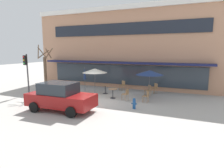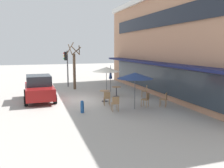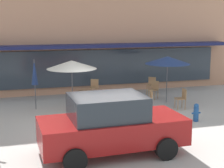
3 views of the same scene
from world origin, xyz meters
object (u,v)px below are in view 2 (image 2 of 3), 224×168
Objects in this scene: cafe_table_near_wall at (116,90)px; patio_umbrella_corner_open at (106,69)px; patio_umbrella_green_folded at (135,76)px; fire_hydrant at (82,107)px; street_tree at (74,68)px; traffic_light_pole at (66,63)px; cafe_table_streetside at (105,94)px; cafe_chair_1 at (115,103)px; cafe_chair_3 at (146,99)px; patio_umbrella_cream_folded at (111,72)px; cafe_chair_0 at (107,97)px; parked_sedan at (39,88)px; cafe_chair_2 at (164,99)px; cafe_chair_4 at (145,90)px.

patio_umbrella_corner_open is (-0.69, -0.57, 1.51)m from cafe_table_near_wall.
fire_hydrant is (-0.21, -3.13, -1.67)m from patio_umbrella_green_folded.
street_tree reaches higher than traffic_light_pole.
cafe_chair_1 is (2.72, -0.18, 0.01)m from cafe_table_streetside.
cafe_chair_3 is 0.21× the size of street_tree.
street_tree is 1.68m from traffic_light_pole.
patio_umbrella_green_folded is 1.00× the size of patio_umbrella_cream_folded.
cafe_table_streetside is at bearing 176.17° from cafe_chair_1.
patio_umbrella_corner_open reaches higher than cafe_table_near_wall.
cafe_table_streetside is 7.56m from traffic_light_pole.
cafe_chair_0 is 0.21× the size of parked_sedan.
cafe_chair_3 is 4.01m from fire_hydrant.
patio_umbrella_green_folded is 8.48m from street_tree.
patio_umbrella_green_folded is 0.52× the size of parked_sedan.
cafe_chair_3 is at bearing -105.93° from cafe_chair_2.
traffic_light_pole is (-5.50, 2.64, 1.42)m from parked_sedan.
parked_sedan is at bearing -137.25° from cafe_chair_1.
cafe_table_near_wall is 0.35× the size of patio_umbrella_green_folded.
traffic_light_pole is at bearing -154.51° from cafe_chair_2.
fire_hydrant is at bearing -92.90° from cafe_chair_2.
cafe_table_streetside is at bearing -157.08° from patio_umbrella_green_folded.
parked_sedan is at bearing -72.86° from patio_umbrella_cream_folded.
parked_sedan is at bearing -111.48° from cafe_table_streetside.
cafe_chair_3 is at bearing 100.55° from cafe_chair_1.
traffic_light_pole is at bearing -153.89° from cafe_table_near_wall.
patio_umbrella_cream_folded is at bearing 173.43° from cafe_table_near_wall.
patio_umbrella_cream_folded reaches higher than cafe_table_streetside.
patio_umbrella_corner_open is at bearing -163.71° from cafe_chair_3.
patio_umbrella_green_folded is (2.58, 1.09, 1.51)m from cafe_table_streetside.
patio_umbrella_green_folded is 3.99m from cafe_chair_4.
cafe_chair_2 is (2.64, 3.07, 0.01)m from cafe_table_streetside.
fire_hydrant is (1.22, -1.83, -0.17)m from cafe_chair_0.
patio_umbrella_green_folded is 2.47× the size of cafe_chair_0.
cafe_table_near_wall is 4.30m from cafe_chair_2.
patio_umbrella_green_folded is at bearing 96.31° from cafe_chair_1.
parked_sedan is at bearing -124.97° from cafe_chair_0.
patio_umbrella_green_folded is 3.12× the size of fire_hydrant.
cafe_chair_4 reaches higher than fire_hydrant.
patio_umbrella_cream_folded is 0.52× the size of parked_sedan.
cafe_chair_4 is (1.55, 2.54, -1.50)m from patio_umbrella_corner_open.
street_tree reaches higher than fire_hydrant.
patio_umbrella_green_folded is at bearing 86.24° from fire_hydrant.
patio_umbrella_corner_open is at bearing -140.68° from cafe_table_near_wall.
parked_sedan is at bearing -151.36° from fire_hydrant.
cafe_chair_2 is at bearing 27.07° from patio_umbrella_corner_open.
cafe_chair_0 is at bearing -137.75° from patio_umbrella_green_folded.
patio_umbrella_cream_folded is at bearing 164.46° from cafe_chair_1.
patio_umbrella_cream_folded is 2.47× the size of cafe_chair_3.
street_tree reaches higher than cafe_chair_3.
patio_umbrella_cream_folded is 1.74m from patio_umbrella_corner_open.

